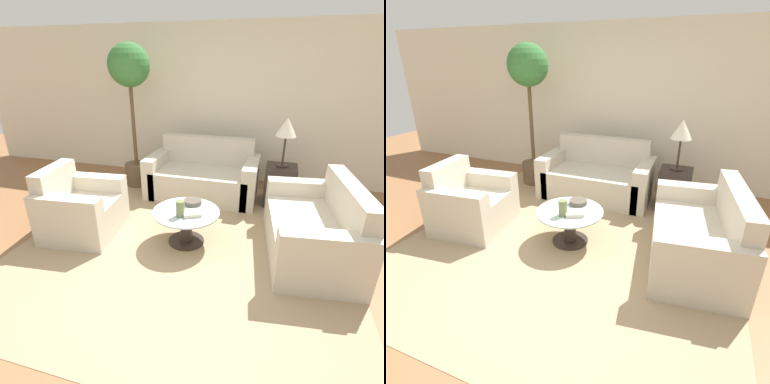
% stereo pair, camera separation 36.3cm
% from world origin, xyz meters
% --- Properties ---
extents(ground_plane, '(14.00, 14.00, 0.00)m').
position_xyz_m(ground_plane, '(0.00, 0.00, 0.00)').
color(ground_plane, '#8E603D').
extents(wall_back, '(10.00, 0.06, 2.60)m').
position_xyz_m(wall_back, '(0.00, 2.95, 1.30)').
color(wall_back, beige).
rests_on(wall_back, ground_plane).
extents(rug, '(3.76, 3.75, 0.01)m').
position_xyz_m(rug, '(-0.02, 0.62, 0.00)').
color(rug, tan).
rests_on(rug, ground_plane).
extents(sofa_main, '(1.71, 0.90, 0.89)m').
position_xyz_m(sofa_main, '(-0.16, 2.08, 0.29)').
color(sofa_main, beige).
rests_on(sofa_main, ground_plane).
extents(armchair, '(0.92, 0.98, 0.85)m').
position_xyz_m(armchair, '(-1.38, 0.49, 0.30)').
color(armchair, beige).
rests_on(armchair, ground_plane).
extents(loveseat, '(1.03, 1.57, 0.87)m').
position_xyz_m(loveseat, '(1.43, 0.78, 0.29)').
color(loveseat, beige).
rests_on(loveseat, ground_plane).
extents(coffee_table, '(0.78, 0.78, 0.41)m').
position_xyz_m(coffee_table, '(-0.02, 0.62, 0.27)').
color(coffee_table, '#332823').
rests_on(coffee_table, ground_plane).
extents(side_table, '(0.44, 0.44, 0.60)m').
position_xyz_m(side_table, '(1.02, 2.02, 0.30)').
color(side_table, '#332823').
rests_on(side_table, ground_plane).
extents(table_lamp, '(0.29, 0.29, 0.70)m').
position_xyz_m(table_lamp, '(1.02, 2.02, 1.15)').
color(table_lamp, '#332823').
rests_on(table_lamp, side_table).
extents(potted_plant, '(0.65, 0.65, 2.28)m').
position_xyz_m(potted_plant, '(-1.38, 2.16, 1.61)').
color(potted_plant, brown).
rests_on(potted_plant, ground_plane).
extents(vase, '(0.10, 0.10, 0.19)m').
position_xyz_m(vase, '(-0.04, 0.49, 0.51)').
color(vase, '#6B7A4C').
rests_on(vase, coffee_table).
extents(bowl, '(0.21, 0.21, 0.06)m').
position_xyz_m(bowl, '(0.01, 0.82, 0.44)').
color(bowl, brown).
rests_on(bowl, coffee_table).
extents(book_stack, '(0.25, 0.23, 0.05)m').
position_xyz_m(book_stack, '(0.07, 0.55, 0.44)').
color(book_stack, beige).
rests_on(book_stack, coffee_table).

